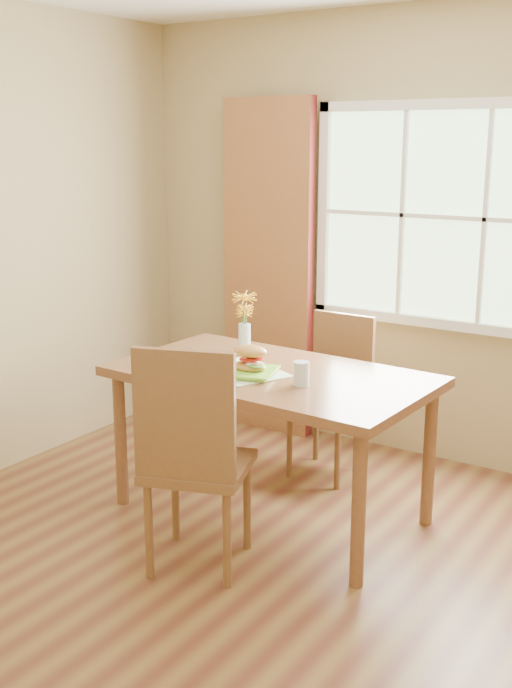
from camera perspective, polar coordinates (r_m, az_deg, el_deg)
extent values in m
cube|color=brown|center=(3.71, 1.10, -17.43)|extent=(4.20, 3.80, 0.02)
cube|color=tan|center=(4.91, 13.20, 7.06)|extent=(4.20, 0.02, 2.70)
cube|color=#B3DFA8|center=(4.87, 13.18, 8.77)|extent=(1.50, 0.02, 1.20)
cube|color=white|center=(4.82, 13.49, 16.21)|extent=(1.62, 0.04, 0.06)
cube|color=white|center=(4.94, 12.65, 1.46)|extent=(1.62, 0.04, 0.06)
cube|color=white|center=(5.16, 4.82, 9.39)|extent=(0.06, 0.04, 1.32)
cube|color=white|center=(4.85, 13.08, 8.75)|extent=(1.50, 0.03, 0.02)
cube|color=maroon|center=(5.34, 0.86, 5.27)|extent=(0.65, 0.08, 2.20)
cube|color=brown|center=(4.12, 1.07, -2.30)|extent=(1.65, 0.98, 0.05)
cylinder|color=brown|center=(4.42, -9.57, -6.70)|extent=(0.06, 0.06, 0.74)
cylinder|color=brown|center=(3.61, 7.28, -11.59)|extent=(0.06, 0.06, 0.74)
cylinder|color=brown|center=(4.94, -3.43, -4.25)|extent=(0.06, 0.06, 0.74)
cylinder|color=brown|center=(4.23, 12.17, -7.82)|extent=(0.06, 0.06, 0.74)
cube|color=brown|center=(3.74, -4.08, -8.66)|extent=(0.58, 0.58, 0.04)
cube|color=brown|center=(3.44, -5.19, -5.16)|extent=(0.44, 0.19, 0.58)
cylinder|color=brown|center=(3.74, -7.61, -12.98)|extent=(0.04, 0.04, 0.46)
cylinder|color=brown|center=(3.64, -2.07, -13.70)|extent=(0.04, 0.04, 0.46)
cylinder|color=brown|center=(4.05, -5.74, -10.71)|extent=(0.04, 0.04, 0.46)
cylinder|color=brown|center=(3.95, -0.63, -11.29)|extent=(0.04, 0.04, 0.46)
cube|color=brown|center=(4.74, 5.06, -4.44)|extent=(0.39, 0.39, 0.04)
cube|color=brown|center=(4.81, 6.14, -0.81)|extent=(0.39, 0.04, 0.50)
cylinder|color=brown|center=(4.76, 2.38, -7.13)|extent=(0.03, 0.03, 0.40)
cylinder|color=brown|center=(4.61, 5.79, -7.90)|extent=(0.03, 0.03, 0.40)
cylinder|color=brown|center=(5.01, 4.28, -6.01)|extent=(0.03, 0.03, 0.40)
cylinder|color=brown|center=(4.88, 7.55, -6.69)|extent=(0.03, 0.03, 0.40)
cube|color=beige|center=(4.12, -0.95, -1.90)|extent=(0.55, 0.49, 0.01)
cube|color=#7DD034|center=(4.04, -0.52, -2.06)|extent=(0.32, 0.32, 0.01)
ellipsoid|color=#CB9145|center=(4.05, -0.47, -1.60)|extent=(0.19, 0.14, 0.05)
ellipsoid|color=#4C8C2D|center=(4.00, -0.05, -1.56)|extent=(0.10, 0.07, 0.01)
cylinder|color=red|center=(4.04, -0.53, -1.08)|extent=(0.09, 0.09, 0.01)
cylinder|color=red|center=(4.03, -0.07, -1.01)|extent=(0.09, 0.09, 0.01)
ellipsoid|color=#CB9145|center=(4.03, -0.40, -0.51)|extent=(0.19, 0.14, 0.06)
cylinder|color=silver|center=(3.87, 3.22, -2.11)|extent=(0.08, 0.08, 0.12)
cylinder|color=silver|center=(3.88, 3.22, -2.25)|extent=(0.07, 0.07, 0.10)
cylinder|color=silver|center=(4.43, -0.82, 0.36)|extent=(0.07, 0.07, 0.17)
cylinder|color=silver|center=(4.44, -0.82, -0.16)|extent=(0.06, 0.06, 0.08)
cylinder|color=#3D7028|center=(4.41, -0.82, 1.31)|extent=(0.01, 0.01, 0.32)
cylinder|color=#3D7028|center=(4.41, -0.75, 0.91)|extent=(0.01, 0.01, 0.26)
cylinder|color=#3D7028|center=(4.44, -0.85, 0.76)|extent=(0.01, 0.01, 0.22)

